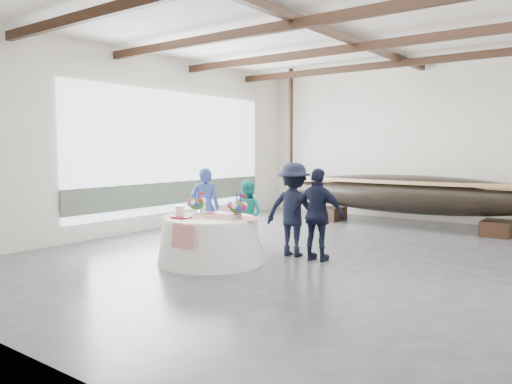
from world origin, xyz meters
The scene contains 14 objects.
floor centered at (0.00, 0.00, 0.00)m, with size 10.00×12.00×0.01m, color #3D3D42.
wall_back centered at (0.00, 6.00, 2.25)m, with size 10.00×0.02×4.50m, color silver.
wall_front centered at (0.00, -6.00, 2.25)m, with size 10.00×0.02×4.50m, color silver.
wall_left centered at (-5.00, 0.00, 2.25)m, with size 0.02×12.00×4.50m, color silver.
ceiling centered at (0.00, 0.00, 4.50)m, with size 10.00×12.00×0.01m, color white.
pavilion_structure centered at (0.00, 0.77, 4.00)m, with size 9.80×11.76×4.50m.
open_bay centered at (-4.95, 1.00, 1.83)m, with size 0.03×7.00×3.20m.
longboat_display centered at (0.15, 4.40, 0.89)m, with size 7.46×1.49×1.40m.
banquet_table centered at (-1.26, -1.77, 0.42)m, with size 1.95×1.95×0.83m.
tabletop_items centered at (-1.31, -1.63, 0.98)m, with size 1.87×1.20×0.40m.
guest_woman_blue centered at (-2.38, -0.69, 0.84)m, with size 0.61×0.40×1.68m, color navy.
guest_woman_teal centered at (-1.54, -0.32, 0.72)m, with size 0.70×0.54×1.43m, color teal.
guest_man_left centered at (-0.35, -0.37, 0.91)m, with size 1.17×0.68×1.82m, color black.
guest_man_right centered at (0.26, -0.48, 0.87)m, with size 1.02×0.42×1.73m, color black.
Camera 1 is at (4.82, -8.53, 2.09)m, focal length 35.00 mm.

